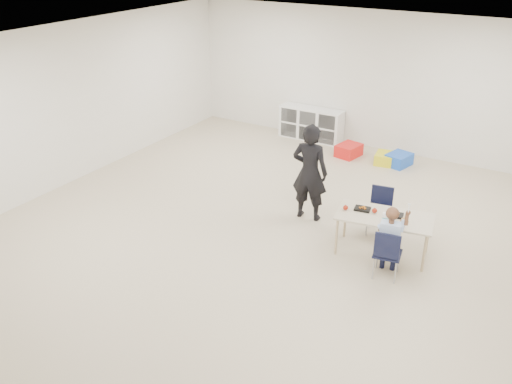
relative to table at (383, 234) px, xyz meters
The scene contains 16 objects.
room 2.10m from the table, 162.75° to the right, with size 9.00×9.02×2.80m.
table is the anchor object (origin of this frame).
chair_near 0.57m from the table, 65.37° to the right, with size 0.35×0.33×0.72m, color black, non-canonical shape.
chair_far 0.57m from the table, 114.63° to the left, with size 0.35×0.33×0.72m, color black, non-canonical shape.
child 0.63m from the table, 65.37° to the right, with size 0.48×0.48×1.14m, color #AFC2EC, non-canonical shape.
lunch_tray_near 0.34m from the table, 31.30° to the left, with size 0.22×0.16×0.03m, color black.
lunch_tray_far 0.46m from the table, behind, with size 0.22×0.16×0.03m, color black.
milk_carton 0.36m from the table, 71.36° to the right, with size 0.07×0.07×0.10m, color white.
bread_roll 0.44m from the table, ahead, with size 0.09×0.09×0.07m, color tan.
apple_near 0.37m from the table, behind, with size 0.07×0.07×0.07m, color #9C1F0E.
apple_far 0.64m from the table, 168.24° to the right, with size 0.07×0.07×0.07m, color #9C1F0E.
cubby_shelf 4.75m from the table, 127.79° to the left, with size 1.40×0.40×0.70m, color white.
adult 1.52m from the table, 162.30° to the left, with size 0.57×0.38×1.57m, color black.
bin_red 3.70m from the table, 119.14° to the left, with size 0.39×0.50×0.25m, color red.
bin_yellow 3.40m from the table, 107.89° to the left, with size 0.34×0.44×0.22m, color yellow.
bin_blue 3.37m from the table, 103.25° to the left, with size 0.38×0.49×0.24m, color blue.
Camera 1 is at (3.55, -6.05, 4.17)m, focal length 38.00 mm.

